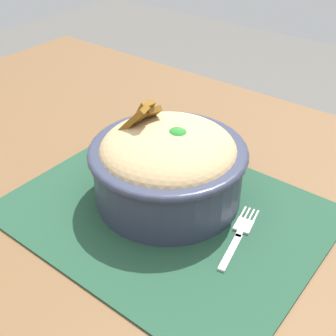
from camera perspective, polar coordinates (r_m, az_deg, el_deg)
table at (r=0.65m, az=-1.00°, el=-10.43°), size 1.35×0.87×0.76m
placemat at (r=0.62m, az=0.09°, el=-5.79°), size 0.41×0.33×0.00m
bowl at (r=0.61m, az=-0.01°, el=0.68°), size 0.26×0.26×0.14m
fork at (r=0.59m, az=8.99°, el=-8.49°), size 0.04×0.13×0.00m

